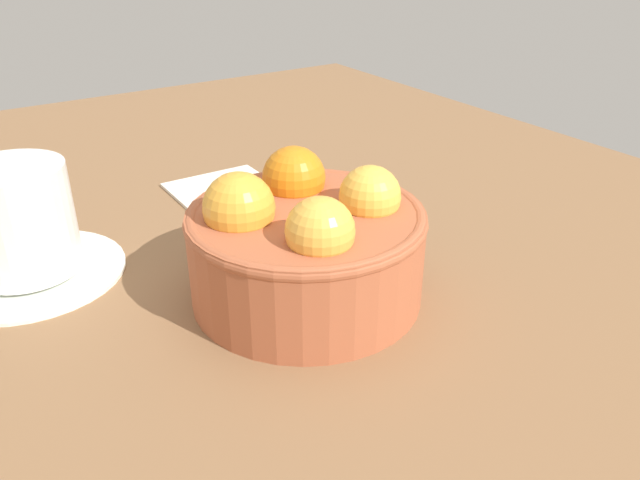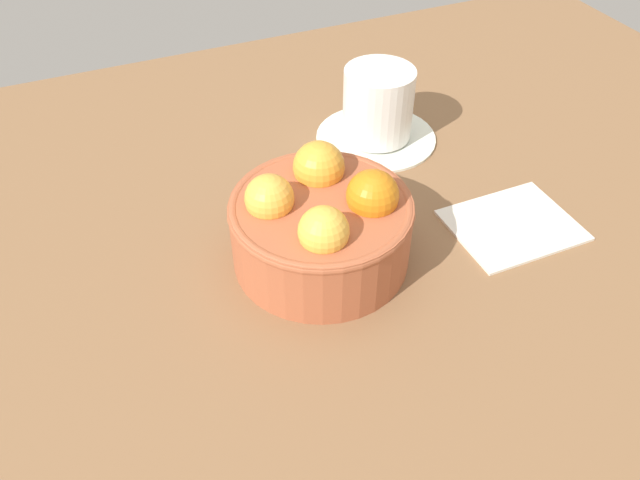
% 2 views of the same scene
% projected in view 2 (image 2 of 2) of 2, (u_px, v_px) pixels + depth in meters
% --- Properties ---
extents(ground_plane, '(1.22, 0.89, 0.03)m').
position_uv_depth(ground_plane, '(321.00, 270.00, 0.58)').
color(ground_plane, brown).
extents(terracotta_bowl, '(0.16, 0.16, 0.09)m').
position_uv_depth(terracotta_bowl, '(321.00, 223.00, 0.54)').
color(terracotta_bowl, '#AD5938').
rests_on(terracotta_bowl, ground_plane).
extents(coffee_cup, '(0.13, 0.13, 0.08)m').
position_uv_depth(coffee_cup, '(378.00, 110.00, 0.69)').
color(coffee_cup, white).
rests_on(coffee_cup, ground_plane).
extents(folded_napkin, '(0.12, 0.09, 0.01)m').
position_uv_depth(folded_napkin, '(513.00, 224.00, 0.60)').
color(folded_napkin, white).
rests_on(folded_napkin, ground_plane).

